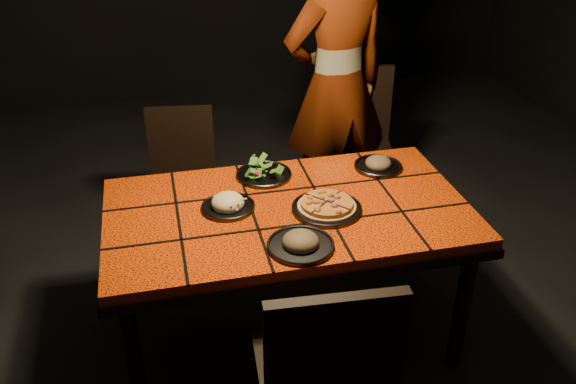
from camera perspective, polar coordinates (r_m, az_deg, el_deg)
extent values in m
cube|color=black|center=(3.17, -0.03, -13.41)|extent=(6.00, 7.00, 0.04)
cube|color=#FF4308|center=(2.72, -0.03, -1.89)|extent=(1.60, 0.90, 0.05)
cube|color=black|center=(2.74, -0.03, -2.69)|extent=(1.62, 0.92, 0.04)
cylinder|color=black|center=(2.63, -14.12, -15.31)|extent=(0.07, 0.07, 0.66)
cylinder|color=black|center=(2.90, 15.96, -10.52)|extent=(0.07, 0.07, 0.66)
cylinder|color=black|center=(3.20, -14.32, -6.01)|extent=(0.07, 0.07, 0.66)
cylinder|color=black|center=(3.43, 10.35, -2.87)|extent=(0.07, 0.07, 0.66)
cube|color=black|center=(2.32, 2.95, -16.44)|extent=(0.48, 0.48, 0.04)
cube|color=black|center=(1.99, 4.41, -15.27)|extent=(0.45, 0.07, 0.49)
cylinder|color=black|center=(2.65, 5.96, -16.86)|extent=(0.04, 0.04, 0.46)
cube|color=black|center=(3.58, -9.83, 0.27)|extent=(0.43, 0.43, 0.04)
cube|color=black|center=(3.63, -9.98, 4.76)|extent=(0.39, 0.09, 0.42)
cylinder|color=black|center=(3.58, -12.17, -4.06)|extent=(0.03, 0.03, 0.39)
cylinder|color=black|center=(3.55, -7.18, -3.87)|extent=(0.03, 0.03, 0.39)
cylinder|color=black|center=(3.84, -11.73, -1.48)|extent=(0.03, 0.03, 0.39)
cylinder|color=black|center=(3.81, -7.09, -1.28)|extent=(0.03, 0.03, 0.39)
cube|color=black|center=(3.81, 6.50, 3.45)|extent=(0.53, 0.53, 0.04)
cube|color=black|center=(3.88, 6.38, 8.25)|extent=(0.44, 0.13, 0.48)
cylinder|color=black|center=(3.75, 3.89, -1.16)|extent=(0.04, 0.04, 0.45)
cylinder|color=black|center=(3.80, 9.29, -1.10)|extent=(0.04, 0.04, 0.45)
cylinder|color=black|center=(4.06, 3.51, 1.44)|extent=(0.04, 0.04, 0.45)
cylinder|color=black|center=(4.10, 8.50, 1.47)|extent=(0.04, 0.04, 0.45)
imported|color=brown|center=(3.62, 4.53, 9.88)|extent=(0.75, 0.58, 1.84)
cylinder|color=#3B3B40|center=(2.69, 3.63, -1.60)|extent=(0.31, 0.31, 0.01)
torus|color=#3B3B40|center=(2.68, 3.64, -1.46)|extent=(0.31, 0.31, 0.01)
cylinder|color=tan|center=(2.68, 3.64, -1.36)|extent=(0.36, 0.36, 0.01)
cylinder|color=gold|center=(2.67, 3.65, -1.09)|extent=(0.33, 0.33, 0.02)
cylinder|color=#3B3B40|center=(2.71, -5.62, -1.43)|extent=(0.24, 0.24, 0.01)
torus|color=#3B3B40|center=(2.70, -5.63, -1.29)|extent=(0.24, 0.24, 0.01)
ellipsoid|color=beige|center=(2.69, -5.65, -0.97)|extent=(0.14, 0.14, 0.08)
cylinder|color=#3B3B40|center=(2.96, -2.27, 1.59)|extent=(0.27, 0.27, 0.01)
torus|color=#3B3B40|center=(2.95, -2.27, 1.73)|extent=(0.27, 0.27, 0.01)
cylinder|color=#3B3B40|center=(2.44, 1.19, -5.05)|extent=(0.27, 0.27, 0.01)
torus|color=#3B3B40|center=(2.44, 1.19, -4.90)|extent=(0.27, 0.27, 0.01)
ellipsoid|color=brown|center=(2.43, 1.19, -4.50)|extent=(0.16, 0.16, 0.09)
cylinder|color=#3B3B40|center=(3.06, 8.42, 2.35)|extent=(0.24, 0.24, 0.01)
torus|color=#3B3B40|center=(3.06, 8.43, 2.49)|extent=(0.24, 0.24, 0.01)
ellipsoid|color=brown|center=(3.05, 8.46, 2.78)|extent=(0.14, 0.14, 0.08)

